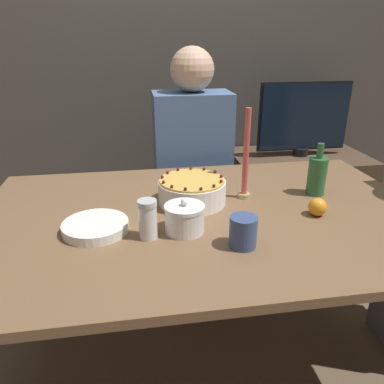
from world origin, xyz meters
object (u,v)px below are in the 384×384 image
at_px(candle, 246,162).
at_px(tv_monitor, 304,118).
at_px(sugar_shaker, 148,219).
at_px(sugar_bowl, 185,218).
at_px(person_man_blue_shirt, 192,183).
at_px(bottle, 317,175).
at_px(cake, 192,191).

bearing_deg(candle, tv_monitor, 54.66).
bearing_deg(tv_monitor, sugar_shaker, -131.19).
distance_m(sugar_bowl, person_man_blue_shirt, 0.88).
relative_size(sugar_shaker, bottle, 0.61).
xyz_separation_m(candle, tv_monitor, (0.69, 0.97, -0.05)).
bearing_deg(person_man_blue_shirt, cake, 80.77).
bearing_deg(tv_monitor, candle, -125.34).
height_order(bottle, person_man_blue_shirt, person_man_blue_shirt).
xyz_separation_m(candle, bottle, (0.29, -0.01, -0.07)).
bearing_deg(bottle, sugar_bowl, -157.94).
distance_m(cake, tv_monitor, 1.33).
bearing_deg(cake, candle, 4.56).
distance_m(person_man_blue_shirt, tv_monitor, 0.91).
xyz_separation_m(sugar_shaker, candle, (0.39, 0.26, 0.08)).
distance_m(sugar_shaker, tv_monitor, 1.63).
bearing_deg(sugar_bowl, candle, 41.47).
height_order(cake, bottle, bottle).
xyz_separation_m(sugar_bowl, candle, (0.27, 0.24, 0.10)).
bearing_deg(sugar_bowl, tv_monitor, 51.60).
height_order(sugar_shaker, bottle, bottle).
bearing_deg(bottle, cake, -179.23).
height_order(cake, sugar_bowl, sugar_bowl).
relative_size(sugar_shaker, tv_monitor, 0.21).
relative_size(cake, bottle, 1.22).
xyz_separation_m(candle, person_man_blue_shirt, (-0.11, 0.60, -0.31)).
distance_m(cake, sugar_shaker, 0.30).
distance_m(candle, bottle, 0.30).
height_order(candle, tv_monitor, candle).
xyz_separation_m(cake, sugar_shaker, (-0.18, -0.24, 0.02)).
height_order(bottle, tv_monitor, tv_monitor).
bearing_deg(bottle, person_man_blue_shirt, 123.58).
relative_size(cake, sugar_bowl, 1.95).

